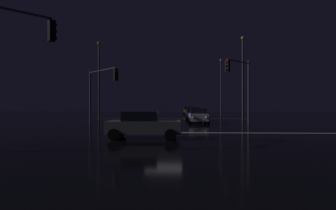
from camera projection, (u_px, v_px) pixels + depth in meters
ground at (164, 133)px, 18.31m from camera, size 120.00×120.00×0.10m
stop_line_north at (168, 124)px, 25.85m from camera, size 0.35×12.87×0.01m
centre_line_ns at (171, 118)px, 37.44m from camera, size 22.00×0.15×0.01m
crosswalk_bar_east at (275, 133)px, 18.00m from camera, size 12.87×0.40×0.01m
sedan_white at (198, 116)px, 27.60m from camera, size 2.02×4.33×1.57m
sedan_blue at (193, 114)px, 33.88m from camera, size 2.02×4.33×1.57m
sedan_silver at (194, 112)px, 40.62m from camera, size 2.02×4.33×1.57m
sedan_green at (193, 111)px, 46.40m from camera, size 2.02×4.33×1.57m
sedan_orange at (188, 111)px, 52.80m from camera, size 2.02×4.33×1.57m
sedan_black at (188, 110)px, 59.48m from camera, size 2.02×4.33×1.57m
sedan_gray_crossing at (143, 125)px, 15.13m from camera, size 4.33×2.02×1.57m
traffic_signal_sw at (2, 48)px, 11.71m from camera, size 2.91×2.91×6.59m
traffic_signal_nw at (101, 85)px, 24.93m from camera, size 3.77×3.77×5.52m
traffic_signal_ne at (240, 80)px, 24.89m from camera, size 2.86×2.86×6.34m
streetlamp_right_near at (243, 73)px, 31.10m from camera, size 0.44×0.44×10.10m
streetlamp_right_far at (221, 83)px, 47.08m from camera, size 0.44×0.44×10.22m
streetlamp_left_near at (99, 75)px, 31.79m from camera, size 0.44×0.44×9.63m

